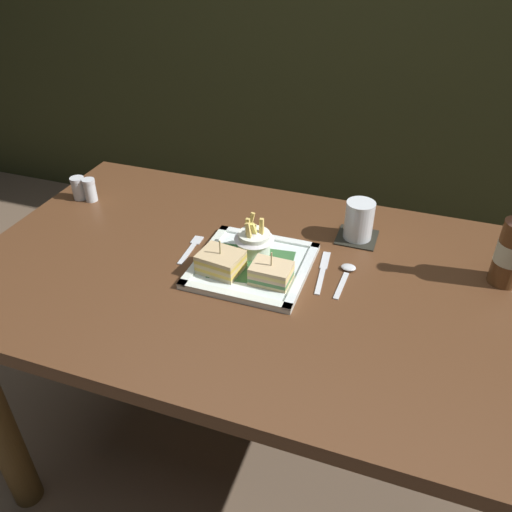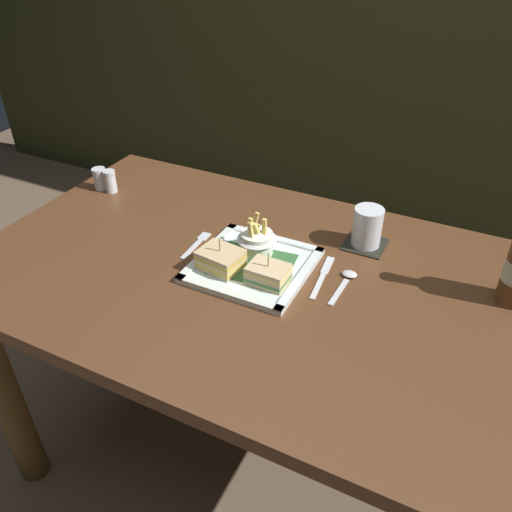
{
  "view_description": "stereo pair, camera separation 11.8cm",
  "coord_description": "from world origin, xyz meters",
  "px_view_note": "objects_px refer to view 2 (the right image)",
  "views": [
    {
      "loc": [
        0.31,
        -0.91,
        1.46
      ],
      "look_at": [
        -0.01,
        0.0,
        0.79
      ],
      "focal_mm": 36.09,
      "sensor_mm": 36.0,
      "label": 1
    },
    {
      "loc": [
        0.42,
        -0.87,
        1.46
      ],
      "look_at": [
        -0.01,
        0.0,
        0.79
      ],
      "focal_mm": 36.09,
      "sensor_mm": 36.0,
      "label": 2
    }
  ],
  "objects_px": {
    "spoon": "(347,279)",
    "knife": "(323,275)",
    "water_glass": "(367,229)",
    "pepper_shaker": "(110,183)",
    "dining_table": "(259,316)",
    "sandwich_half_right": "(268,274)",
    "square_plate": "(253,266)",
    "fries_cup": "(257,239)",
    "sandwich_half_left": "(221,259)",
    "salt_shaker": "(100,180)",
    "fork": "(197,244)"
  },
  "relations": [
    {
      "from": "spoon",
      "to": "knife",
      "type": "bearing_deg",
      "value": -173.3
    },
    {
      "from": "knife",
      "to": "spoon",
      "type": "distance_m",
      "value": 0.06
    },
    {
      "from": "water_glass",
      "to": "pepper_shaker",
      "type": "xyz_separation_m",
      "value": [
        -0.76,
        -0.05,
        -0.02
      ]
    },
    {
      "from": "dining_table",
      "to": "pepper_shaker",
      "type": "bearing_deg",
      "value": 163.56
    },
    {
      "from": "water_glass",
      "to": "dining_table",
      "type": "bearing_deg",
      "value": -130.21
    },
    {
      "from": "water_glass",
      "to": "spoon",
      "type": "height_order",
      "value": "water_glass"
    },
    {
      "from": "sandwich_half_right",
      "to": "spoon",
      "type": "bearing_deg",
      "value": 31.77
    },
    {
      "from": "water_glass",
      "to": "knife",
      "type": "relative_size",
      "value": 0.58
    },
    {
      "from": "dining_table",
      "to": "water_glass",
      "type": "xyz_separation_m",
      "value": [
        0.19,
        0.22,
        0.18
      ]
    },
    {
      "from": "square_plate",
      "to": "knife",
      "type": "height_order",
      "value": "square_plate"
    },
    {
      "from": "sandwich_half_right",
      "to": "fries_cup",
      "type": "height_order",
      "value": "fries_cup"
    },
    {
      "from": "sandwich_half_left",
      "to": "dining_table",
      "type": "bearing_deg",
      "value": 23.01
    },
    {
      "from": "water_glass",
      "to": "salt_shaker",
      "type": "xyz_separation_m",
      "value": [
        -0.8,
        -0.05,
        -0.02
      ]
    },
    {
      "from": "dining_table",
      "to": "fries_cup",
      "type": "height_order",
      "value": "fries_cup"
    },
    {
      "from": "fries_cup",
      "to": "knife",
      "type": "height_order",
      "value": "fries_cup"
    },
    {
      "from": "sandwich_half_left",
      "to": "sandwich_half_right",
      "type": "xyz_separation_m",
      "value": [
        0.12,
        0.0,
        -0.0
      ]
    },
    {
      "from": "square_plate",
      "to": "dining_table",
      "type": "bearing_deg",
      "value": -22.91
    },
    {
      "from": "square_plate",
      "to": "sandwich_half_left",
      "type": "relative_size",
      "value": 2.51
    },
    {
      "from": "knife",
      "to": "spoon",
      "type": "xyz_separation_m",
      "value": [
        0.05,
        0.01,
        0.0
      ]
    },
    {
      "from": "knife",
      "to": "salt_shaker",
      "type": "distance_m",
      "value": 0.76
    },
    {
      "from": "square_plate",
      "to": "fork",
      "type": "xyz_separation_m",
      "value": [
        -0.17,
        0.03,
        -0.0
      ]
    },
    {
      "from": "sandwich_half_right",
      "to": "water_glass",
      "type": "xyz_separation_m",
      "value": [
        0.15,
        0.26,
        0.01
      ]
    },
    {
      "from": "knife",
      "to": "sandwich_half_right",
      "type": "bearing_deg",
      "value": -138.12
    },
    {
      "from": "dining_table",
      "to": "knife",
      "type": "height_order",
      "value": "knife"
    },
    {
      "from": "sandwich_half_left",
      "to": "fork",
      "type": "distance_m",
      "value": 0.14
    },
    {
      "from": "dining_table",
      "to": "salt_shaker",
      "type": "height_order",
      "value": "salt_shaker"
    },
    {
      "from": "fork",
      "to": "pepper_shaker",
      "type": "xyz_separation_m",
      "value": [
        -0.38,
        0.13,
        0.03
      ]
    },
    {
      "from": "spoon",
      "to": "sandwich_half_right",
      "type": "bearing_deg",
      "value": -148.23
    },
    {
      "from": "dining_table",
      "to": "square_plate",
      "type": "height_order",
      "value": "square_plate"
    },
    {
      "from": "fork",
      "to": "spoon",
      "type": "relative_size",
      "value": 0.96
    },
    {
      "from": "sandwich_half_right",
      "to": "knife",
      "type": "xyz_separation_m",
      "value": [
        0.1,
        0.09,
        -0.03
      ]
    },
    {
      "from": "fries_cup",
      "to": "knife",
      "type": "bearing_deg",
      "value": -0.71
    },
    {
      "from": "spoon",
      "to": "salt_shaker",
      "type": "xyz_separation_m",
      "value": [
        -0.8,
        0.11,
        0.02
      ]
    },
    {
      "from": "fork",
      "to": "sandwich_half_right",
      "type": "bearing_deg",
      "value": -17.42
    },
    {
      "from": "sandwich_half_left",
      "to": "water_glass",
      "type": "distance_m",
      "value": 0.37
    },
    {
      "from": "salt_shaker",
      "to": "spoon",
      "type": "bearing_deg",
      "value": -7.7
    },
    {
      "from": "sandwich_half_right",
      "to": "fries_cup",
      "type": "xyz_separation_m",
      "value": [
        -0.07,
        0.09,
        0.02
      ]
    },
    {
      "from": "square_plate",
      "to": "salt_shaker",
      "type": "bearing_deg",
      "value": 164.83
    },
    {
      "from": "pepper_shaker",
      "to": "sandwich_half_right",
      "type": "bearing_deg",
      "value": -18.46
    },
    {
      "from": "fries_cup",
      "to": "sandwich_half_left",
      "type": "bearing_deg",
      "value": -118.28
    },
    {
      "from": "sandwich_half_right",
      "to": "pepper_shaker",
      "type": "distance_m",
      "value": 0.64
    },
    {
      "from": "square_plate",
      "to": "water_glass",
      "type": "bearing_deg",
      "value": 45.41
    },
    {
      "from": "fork",
      "to": "salt_shaker",
      "type": "relative_size",
      "value": 1.95
    },
    {
      "from": "sandwich_half_right",
      "to": "fries_cup",
      "type": "bearing_deg",
      "value": 128.59
    },
    {
      "from": "spoon",
      "to": "pepper_shaker",
      "type": "height_order",
      "value": "pepper_shaker"
    },
    {
      "from": "sandwich_half_left",
      "to": "knife",
      "type": "relative_size",
      "value": 0.62
    },
    {
      "from": "sandwich_half_left",
      "to": "pepper_shaker",
      "type": "bearing_deg",
      "value": 157.38
    },
    {
      "from": "dining_table",
      "to": "sandwich_half_left",
      "type": "relative_size",
      "value": 13.14
    },
    {
      "from": "water_glass",
      "to": "square_plate",
      "type": "bearing_deg",
      "value": -134.59
    },
    {
      "from": "sandwich_half_left",
      "to": "square_plate",
      "type": "bearing_deg",
      "value": 36.15
    }
  ]
}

